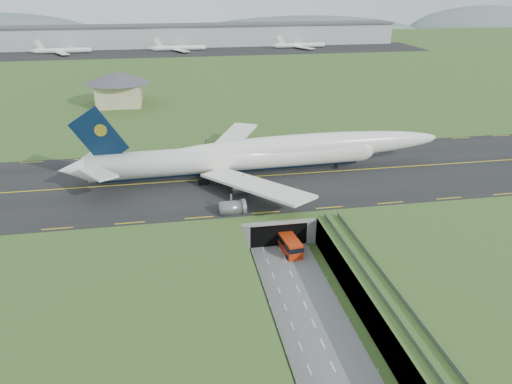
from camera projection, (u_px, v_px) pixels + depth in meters
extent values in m
plane|color=#435F26|center=(288.00, 266.00, 97.11)|extent=(900.00, 900.00, 0.00)
cube|color=gray|center=(288.00, 253.00, 95.93)|extent=(800.00, 800.00, 6.00)
cube|color=slate|center=(297.00, 287.00, 90.28)|extent=(12.00, 75.00, 0.20)
cube|color=black|center=(257.00, 177.00, 124.58)|extent=(800.00, 44.00, 0.18)
cube|color=gray|center=(268.00, 201.00, 112.14)|extent=(16.00, 22.00, 1.00)
cube|color=gray|center=(238.00, 214.00, 111.99)|extent=(2.00, 22.00, 6.00)
cube|color=gray|center=(298.00, 209.00, 114.26)|extent=(2.00, 22.00, 6.00)
cube|color=black|center=(273.00, 223.00, 108.80)|extent=(12.00, 12.00, 5.00)
cube|color=#A8A8A3|center=(279.00, 223.00, 102.10)|extent=(17.00, 0.50, 0.80)
cube|color=#A8A8A3|center=(382.00, 289.00, 79.87)|extent=(3.00, 53.00, 0.50)
cube|color=gray|center=(374.00, 286.00, 79.35)|extent=(0.06, 53.00, 1.00)
cube|color=gray|center=(391.00, 284.00, 79.80)|extent=(0.06, 53.00, 1.00)
cylinder|color=#A8A8A3|center=(407.00, 343.00, 72.45)|extent=(0.90, 0.90, 5.60)
cylinder|color=#A8A8A3|center=(374.00, 296.00, 83.31)|extent=(0.90, 0.90, 5.60)
cylinder|color=#A8A8A3|center=(349.00, 259.00, 94.17)|extent=(0.90, 0.90, 5.60)
cylinder|color=white|center=(232.00, 158.00, 122.10)|extent=(68.40, 9.64, 6.42)
sphere|color=white|center=(362.00, 148.00, 129.08)|extent=(6.58, 6.58, 6.29)
cone|color=white|center=(74.00, 170.00, 114.50)|extent=(7.30, 6.42, 6.10)
ellipsoid|color=white|center=(304.00, 147.00, 125.30)|extent=(74.16, 9.41, 6.74)
ellipsoid|color=black|center=(359.00, 146.00, 128.56)|extent=(4.62, 3.02, 2.25)
cylinder|color=black|center=(233.00, 167.00, 123.08)|extent=(64.81, 5.76, 2.69)
cube|color=white|center=(229.00, 142.00, 137.28)|extent=(20.01, 29.92, 2.70)
cube|color=white|center=(102.00, 152.00, 121.88)|extent=(8.79, 11.91, 1.03)
cube|color=white|center=(255.00, 185.00, 108.53)|extent=(22.14, 29.07, 2.70)
cube|color=white|center=(98.00, 173.00, 108.40)|extent=(9.52, 11.79, 1.03)
cube|color=black|center=(99.00, 136.00, 112.88)|extent=(12.76, 1.21, 14.19)
cylinder|color=gold|center=(101.00, 130.00, 112.39)|extent=(2.84, 0.83, 2.81)
cylinder|color=slate|center=(229.00, 161.00, 132.40)|extent=(5.36, 3.55, 3.31)
cylinder|color=slate|center=(206.00, 150.00, 140.86)|extent=(5.36, 3.55, 3.31)
cylinder|color=slate|center=(243.00, 188.00, 115.33)|extent=(5.36, 3.55, 3.31)
cylinder|color=slate|center=(231.00, 208.00, 104.92)|extent=(5.36, 3.55, 3.31)
cylinder|color=black|center=(336.00, 166.00, 129.44)|extent=(1.13, 0.55, 1.10)
cube|color=black|center=(215.00, 176.00, 122.87)|extent=(6.34, 7.29, 1.40)
cube|color=red|center=(289.00, 245.00, 101.45)|extent=(3.86, 8.24, 3.18)
cube|color=black|center=(290.00, 242.00, 101.20)|extent=(3.94, 8.35, 1.06)
cube|color=black|center=(289.00, 250.00, 101.97)|extent=(3.59, 7.69, 0.53)
cylinder|color=black|center=(287.00, 257.00, 99.22)|extent=(0.48, 0.99, 0.95)
cylinder|color=black|center=(279.00, 245.00, 103.89)|extent=(0.48, 0.99, 0.95)
cylinder|color=black|center=(300.00, 255.00, 99.95)|extent=(0.48, 0.99, 0.95)
cylinder|color=black|center=(291.00, 243.00, 104.62)|extent=(0.48, 0.99, 0.95)
cube|color=#C5BC8E|center=(119.00, 94.00, 193.74)|extent=(16.56, 16.56, 8.81)
cone|color=#4C4C51|center=(117.00, 77.00, 191.14)|extent=(24.29, 24.29, 4.40)
cube|color=#B2B2B2|center=(192.00, 36.00, 363.30)|extent=(300.00, 22.00, 15.00)
cube|color=#4C4C51|center=(191.00, 25.00, 360.35)|extent=(302.00, 24.00, 1.20)
cube|color=black|center=(195.00, 52.00, 339.04)|extent=(320.00, 50.00, 0.08)
cylinder|color=white|center=(63.00, 50.00, 328.71)|extent=(34.00, 3.20, 3.20)
cylinder|color=white|center=(179.00, 48.00, 341.06)|extent=(34.00, 3.20, 3.20)
cylinder|color=white|center=(300.00, 45.00, 354.89)|extent=(34.00, 3.20, 3.20)
ellipsoid|color=#50615C|center=(304.00, 38.00, 507.28)|extent=(260.00, 91.00, 44.00)
ellipsoid|color=#50615C|center=(482.00, 35.00, 539.69)|extent=(180.00, 63.00, 60.00)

